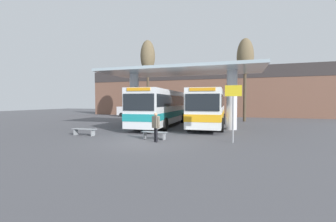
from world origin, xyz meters
TOP-DOWN VIEW (x-y plane):
  - ground_plane at (0.00, 0.00)m, footprint 100.00×100.00m
  - townhouse_backdrop at (0.00, 23.30)m, footprint 40.00×0.58m
  - station_canopy at (0.00, 7.46)m, footprint 13.83×5.90m
  - transit_bus_left_bay at (-1.96, 8.69)m, footprint 3.17×12.44m
  - transit_bus_center_bay at (2.37, 8.72)m, footprint 3.13×10.67m
  - waiting_bench_near_pillar at (0.12, 1.01)m, footprint 1.59×0.44m
  - waiting_bench_mid_platform at (-4.98, 1.01)m, footprint 1.75×0.44m
  - info_sign_platform at (4.70, 1.25)m, footprint 0.90×0.09m
  - pedestrian_waiting at (0.56, 0.13)m, footprint 0.56×0.44m
  - poplar_tree_behind_left at (5.55, 15.81)m, footprint 1.89×1.89m
  - poplar_tree_behind_right at (-6.35, 15.29)m, footprint 1.88×1.88m
  - parked_car_street at (-10.97, 19.71)m, footprint 4.29×2.24m

SIDE VIEW (x-z plane):
  - ground_plane at x=0.00m, z-range 0.00..0.00m
  - waiting_bench_near_pillar at x=0.12m, z-range 0.11..0.57m
  - waiting_bench_mid_platform at x=-4.98m, z-range 0.11..0.57m
  - pedestrian_waiting at x=0.56m, z-range 0.18..1.85m
  - parked_car_street at x=-10.97m, z-range -0.04..2.13m
  - transit_bus_center_bay at x=2.37m, z-range 0.20..3.46m
  - transit_bus_left_bay at x=-1.96m, z-range 0.19..3.49m
  - info_sign_platform at x=4.70m, z-range 0.67..3.86m
  - station_canopy at x=0.00m, z-range 1.77..6.88m
  - townhouse_backdrop at x=0.00m, z-range 0.63..8.18m
  - poplar_tree_behind_left at x=5.55m, z-range 2.51..12.08m
  - poplar_tree_behind_right at x=-6.35m, z-range 2.81..13.01m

